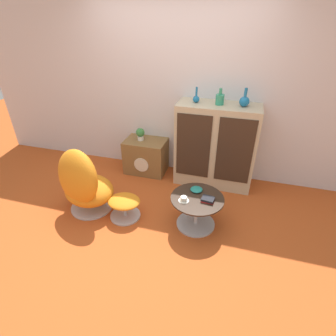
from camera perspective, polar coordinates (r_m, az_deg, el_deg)
ground_plane at (r=3.32m, az=-4.75°, el=-11.96°), size 12.00×12.00×0.00m
wall_back at (r=3.93m, az=2.01°, el=16.83°), size 6.40×0.06×2.60m
sideboard at (r=3.82m, az=10.24°, el=4.76°), size 1.11×0.48×1.21m
tv_console at (r=4.21m, az=-4.80°, el=2.62°), size 0.64×0.44×0.54m
egg_chair at (r=3.44m, az=-17.89°, el=-3.37°), size 0.86×0.82×0.91m
ottoman at (r=3.34m, az=-9.52°, el=-7.74°), size 0.41×0.38×0.28m
coffee_table at (r=3.16m, az=6.24°, el=-8.78°), size 0.62×0.62×0.41m
vase_leftmost at (r=3.62m, az=6.15°, el=14.83°), size 0.09×0.09×0.20m
vase_inner_left at (r=3.58m, az=11.22°, el=14.53°), size 0.11×0.11×0.21m
vase_inner_right at (r=3.57m, az=16.31°, el=13.84°), size 0.13×0.13×0.23m
potted_plant at (r=4.07m, az=-6.04°, el=7.45°), size 0.13×0.13×0.19m
teacup at (r=2.99m, az=3.44°, el=-6.80°), size 0.12×0.12×0.05m
book_stack at (r=3.02m, az=8.66°, el=-6.77°), size 0.15×0.13×0.04m
bowl at (r=3.16m, az=6.21°, el=-4.65°), size 0.15×0.15×0.04m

